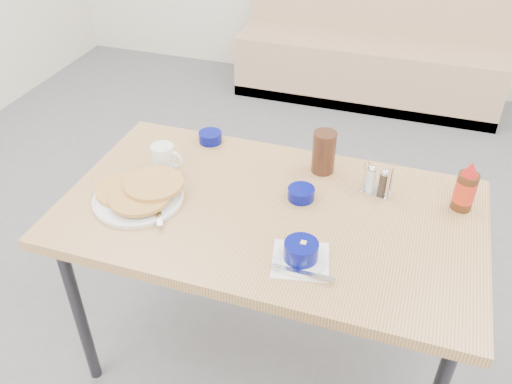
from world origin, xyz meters
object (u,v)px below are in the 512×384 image
(butter_bowl, at_px, (301,194))
(amber_tumbler, at_px, (324,152))
(dining_table, at_px, (270,223))
(coffee_mug, at_px, (164,157))
(grits_setting, at_px, (301,253))
(booth_bench, at_px, (370,50))
(syrup_bottle, at_px, (466,189))
(condiment_caddy, at_px, (377,182))
(pancake_plate, at_px, (139,194))
(creamer_bowl, at_px, (210,137))

(butter_bowl, xyz_separation_m, amber_tumbler, (0.03, 0.19, 0.06))
(dining_table, height_order, coffee_mug, coffee_mug)
(butter_bowl, bearing_deg, grits_setting, -75.69)
(booth_bench, relative_size, syrup_bottle, 10.47)
(amber_tumbler, distance_m, condiment_caddy, 0.22)
(amber_tumbler, bearing_deg, grits_setting, -84.86)
(booth_bench, distance_m, butter_bowl, 2.48)
(butter_bowl, bearing_deg, dining_table, -133.16)
(butter_bowl, xyz_separation_m, syrup_bottle, (0.52, 0.12, 0.06))
(grits_setting, xyz_separation_m, amber_tumbler, (-0.04, 0.49, 0.05))
(booth_bench, distance_m, coffee_mug, 2.51)
(dining_table, bearing_deg, butter_bowl, 46.84)
(pancake_plate, distance_m, coffee_mug, 0.20)
(butter_bowl, height_order, syrup_bottle, syrup_bottle)
(condiment_caddy, relative_size, syrup_bottle, 0.67)
(grits_setting, height_order, condiment_caddy, condiment_caddy)
(creamer_bowl, distance_m, butter_bowl, 0.50)
(coffee_mug, height_order, amber_tumbler, amber_tumbler)
(dining_table, relative_size, amber_tumbler, 8.82)
(grits_setting, height_order, creamer_bowl, grits_setting)
(booth_bench, distance_m, amber_tumbler, 2.31)
(pancake_plate, bearing_deg, grits_setting, -11.39)
(pancake_plate, bearing_deg, syrup_bottle, 15.88)
(syrup_bottle, bearing_deg, dining_table, -161.08)
(pancake_plate, distance_m, butter_bowl, 0.55)
(pancake_plate, xyz_separation_m, coffee_mug, (-0.00, 0.20, 0.03))
(dining_table, height_order, condiment_caddy, condiment_caddy)
(dining_table, height_order, syrup_bottle, syrup_bottle)
(amber_tumbler, bearing_deg, pancake_plate, -146.34)
(creamer_bowl, relative_size, syrup_bottle, 0.51)
(creamer_bowl, distance_m, condiment_caddy, 0.69)
(booth_bench, bearing_deg, creamer_bowl, -99.14)
(grits_setting, bearing_deg, syrup_bottle, 43.17)
(creamer_bowl, bearing_deg, coffee_mug, -110.94)
(condiment_caddy, bearing_deg, coffee_mug, -161.28)
(dining_table, bearing_deg, creamer_bowl, 136.08)
(dining_table, relative_size, grits_setting, 6.52)
(coffee_mug, bearing_deg, pancake_plate, -89.51)
(dining_table, height_order, butter_bowl, butter_bowl)
(booth_bench, xyz_separation_m, syrup_bottle, (0.61, -2.33, 0.49))
(pancake_plate, height_order, grits_setting, grits_setting)
(coffee_mug, xyz_separation_m, amber_tumbler, (0.56, 0.17, 0.03))
(condiment_caddy, bearing_deg, syrup_bottle, 11.98)
(coffee_mug, xyz_separation_m, syrup_bottle, (1.05, 0.10, 0.03))
(pancake_plate, height_order, coffee_mug, coffee_mug)
(booth_bench, distance_m, pancake_plate, 2.70)
(syrup_bottle, bearing_deg, pancake_plate, -164.12)
(booth_bench, xyz_separation_m, condiment_caddy, (0.32, -2.33, 0.45))
(dining_table, height_order, pancake_plate, pancake_plate)
(amber_tumbler, height_order, syrup_bottle, syrup_bottle)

